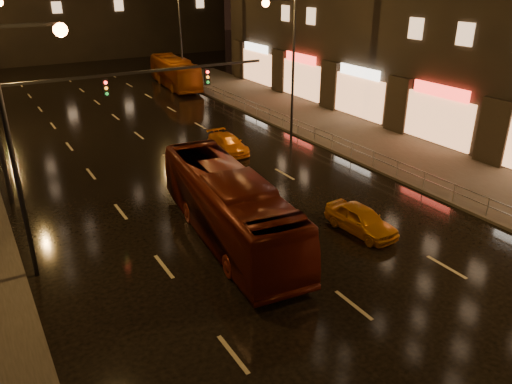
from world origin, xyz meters
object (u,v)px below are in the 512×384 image
Objects in this scene: taxi_near at (361,219)px; taxi_far at (228,144)px; bus_curb at (175,72)px; bus_red at (229,206)px.

taxi_far is at bearing 86.02° from taxi_near.
bus_red is at bearing -102.47° from bus_curb.
bus_curb is at bearing 77.96° from bus_red.
bus_curb is 2.83× the size of taxi_near.
taxi_far is at bearing -97.42° from bus_curb.
taxi_near is at bearing -19.70° from bus_red.
taxi_near is 0.95× the size of taxi_far.
bus_red is 2.89× the size of taxi_far.
bus_curb is 21.95m from taxi_far.
bus_curb reaches higher than taxi_near.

